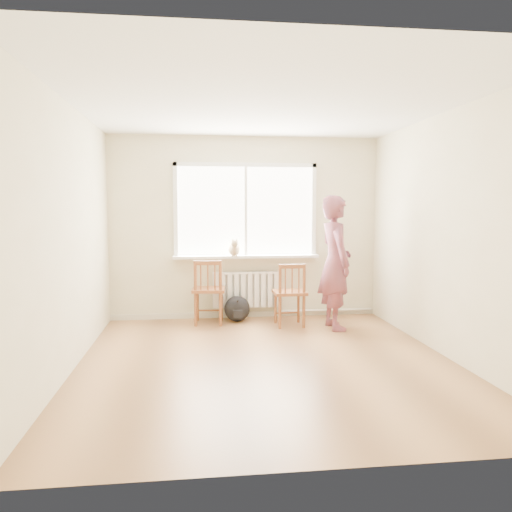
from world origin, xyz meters
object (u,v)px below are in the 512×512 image
object	(u,v)px
cat	(234,249)
backpack	(237,309)
chair_right	(290,295)
chair_left	(209,292)
person	(335,263)

from	to	relation	value
cat	backpack	bearing A→B (deg)	-72.52
chair_right	cat	distance (m)	1.08
chair_right	cat	world-z (taller)	cat
chair_right	backpack	size ratio (longest dim) A/B	2.37
chair_left	backpack	distance (m)	0.51
chair_right	chair_left	bearing A→B (deg)	-14.46
cat	person	bearing A→B (deg)	-26.52
person	cat	xyz separation A→B (m)	(-1.33, 0.67, 0.15)
chair_left	chair_right	xyz separation A→B (m)	(1.12, -0.27, -0.02)
person	backpack	size ratio (longest dim) A/B	4.85
chair_left	cat	size ratio (longest dim) A/B	2.34
chair_left	cat	distance (m)	0.74
person	backpack	world-z (taller)	person
chair_right	person	bearing A→B (deg)	162.06
cat	backpack	xyz separation A→B (m)	(0.03, -0.10, -0.87)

